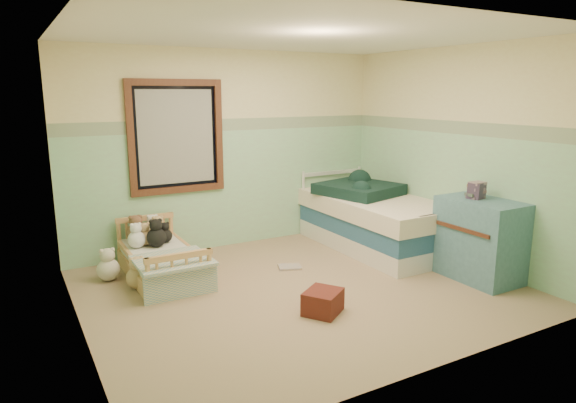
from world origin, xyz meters
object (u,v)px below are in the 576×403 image
toddler_bed_frame (162,269)px  plush_floor_cream (108,270)px  plush_floor_tan (138,278)px  twin_bed_frame (375,239)px  floor_book (290,267)px  red_pillow (323,302)px  dresser (479,239)px

toddler_bed_frame → plush_floor_cream: size_ratio=5.59×
plush_floor_tan → twin_bed_frame: plush_floor_tan is taller
plush_floor_tan → floor_book: plush_floor_tan is taller
plush_floor_cream → red_pillow: bearing=-49.4°
red_pillow → toddler_bed_frame: bearing=121.7°
toddler_bed_frame → twin_bed_frame: size_ratio=0.66×
plush_floor_cream → plush_floor_tan: (0.22, -0.38, -0.01)m
plush_floor_cream → plush_floor_tan: 0.44m
floor_book → red_pillow: bearing=-85.5°
dresser → plush_floor_cream: bearing=151.7°
toddler_bed_frame → floor_book: toddler_bed_frame is taller
red_pillow → floor_book: 1.25m
plush_floor_tan → floor_book: bearing=-7.9°
plush_floor_tan → dresser: dresser is taller
plush_floor_tan → dresser: 3.62m
toddler_bed_frame → floor_book: (1.35, -0.45, -0.08)m
plush_floor_cream → red_pillow: (1.55, -1.81, -0.02)m
plush_floor_tan → red_pillow: (1.33, -1.43, -0.01)m
plush_floor_tan → floor_book: 1.69m
toddler_bed_frame → dresser: bearing=-30.1°
plush_floor_cream → dresser: 3.99m
plush_floor_tan → floor_book: size_ratio=0.90×
toddler_bed_frame → floor_book: size_ratio=5.28×
toddler_bed_frame → plush_floor_tan: bearing=-145.3°
twin_bed_frame → dresser: (0.27, -1.41, 0.32)m
plush_floor_cream → floor_book: bearing=-17.9°
plush_floor_cream → twin_bed_frame: size_ratio=0.12×
plush_floor_cream → plush_floor_tan: size_ratio=1.05×
dresser → floor_book: dresser is taller
twin_bed_frame → dresser: dresser is taller
toddler_bed_frame → plush_floor_tan: size_ratio=5.88×
plush_floor_cream → twin_bed_frame: plush_floor_cream is taller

